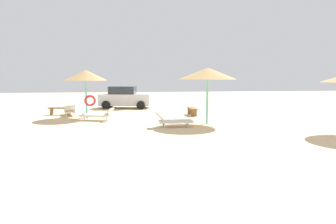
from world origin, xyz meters
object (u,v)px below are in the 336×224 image
(parasol_2, at_px, (208,74))
(lounger_5, at_px, (98,115))
(lounger_0, at_px, (70,111))
(lounger_2, at_px, (173,121))
(bench_1, at_px, (60,109))
(parasol_0, at_px, (86,76))
(bench_0, at_px, (192,110))
(parked_car, at_px, (125,98))

(parasol_2, bearing_deg, lounger_5, 162.23)
(parasol_2, height_order, lounger_0, parasol_2)
(parasol_2, distance_m, lounger_2, 3.17)
(lounger_0, bearing_deg, bench_1, 140.77)
(bench_1, bearing_deg, parasol_0, -39.67)
(bench_0, relative_size, parked_car, 0.36)
(bench_1, height_order, parked_car, parked_car)
(lounger_0, xyz_separation_m, bench_1, (-0.70, 0.57, 0.03))
(lounger_2, bearing_deg, parasol_2, 23.92)
(lounger_0, bearing_deg, parasol_0, -39.92)
(lounger_0, bearing_deg, parked_car, 51.61)
(lounger_0, height_order, bench_0, lounger_0)
(parasol_0, bearing_deg, bench_1, 140.33)
(parasol_2, height_order, parked_car, parasol_2)
(lounger_0, relative_size, lounger_2, 1.05)
(bench_0, distance_m, bench_1, 8.66)
(parasol_2, bearing_deg, bench_0, 91.34)
(bench_0, bearing_deg, parked_car, 130.55)
(parasol_2, bearing_deg, bench_1, 150.57)
(lounger_5, bearing_deg, lounger_0, 130.08)
(parasol_2, bearing_deg, parked_car, 117.33)
(lounger_0, height_order, bench_1, lounger_0)
(lounger_5, distance_m, parked_car, 6.93)
(parasol_0, bearing_deg, lounger_2, -41.16)
(parked_car, bearing_deg, lounger_2, -75.25)
(parasol_2, height_order, bench_1, parasol_2)
(parasol_2, xyz_separation_m, bench_0, (-0.08, 3.52, -2.31))
(parasol_2, xyz_separation_m, bench_1, (-8.63, 4.87, -2.31))
(lounger_0, distance_m, lounger_5, 3.14)
(bench_0, xyz_separation_m, parked_car, (-4.39, 5.13, 0.48))
(lounger_2, bearing_deg, lounger_0, 139.09)
(parasol_0, bearing_deg, parasol_2, -26.02)
(lounger_0, relative_size, bench_1, 1.30)
(bench_1, bearing_deg, parked_car, 42.33)
(parasol_0, distance_m, bench_1, 3.33)
(parked_car, bearing_deg, bench_1, -137.67)
(lounger_0, distance_m, bench_0, 7.89)
(lounger_5, bearing_deg, parasol_0, 120.13)
(parasol_0, xyz_separation_m, lounger_2, (4.75, -4.15, -2.23))
(lounger_5, bearing_deg, lounger_2, -35.05)
(parasol_2, xyz_separation_m, lounger_0, (-7.93, 4.30, -2.34))
(parasol_0, distance_m, parasol_2, 7.47)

